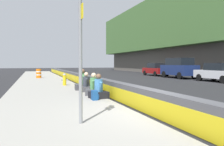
% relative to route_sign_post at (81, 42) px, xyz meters
% --- Properties ---
extents(ground_plane, '(160.00, 160.00, 0.00)m').
position_rel_route_sign_post_xyz_m(ground_plane, '(0.52, -2.37, -2.21)').
color(ground_plane, '#232326').
rests_on(ground_plane, ground).
extents(sidewalk_strip, '(80.00, 4.40, 0.14)m').
position_rel_route_sign_post_xyz_m(sidewalk_strip, '(0.52, 0.28, -2.14)').
color(sidewalk_strip, gray).
rests_on(sidewalk_strip, ground_plane).
extents(jersey_barrier, '(76.00, 0.45, 0.85)m').
position_rel_route_sign_post_xyz_m(jersey_barrier, '(0.52, -2.37, -1.79)').
color(jersey_barrier, '#47474C').
rests_on(jersey_barrier, ground_plane).
extents(route_sign_post, '(0.44, 0.09, 3.60)m').
position_rel_route_sign_post_xyz_m(route_sign_post, '(0.00, 0.00, 0.00)').
color(route_sign_post, gray).
rests_on(route_sign_post, sidewalk_strip).
extents(fire_hydrant, '(0.26, 0.46, 0.88)m').
position_rel_route_sign_post_xyz_m(fire_hydrant, '(10.19, -0.93, -1.62)').
color(fire_hydrant, gold).
rests_on(fire_hydrant, sidewalk_strip).
extents(seated_person_foreground, '(0.72, 0.82, 1.08)m').
position_rel_route_sign_post_xyz_m(seated_person_foreground, '(3.85, -1.58, -1.73)').
color(seated_person_foreground, black).
rests_on(seated_person_foreground, sidewalk_strip).
extents(seated_person_middle, '(0.87, 0.94, 1.08)m').
position_rel_route_sign_post_xyz_m(seated_person_middle, '(4.86, -1.63, -1.73)').
color(seated_person_middle, '#424247').
rests_on(seated_person_middle, sidewalk_strip).
extents(seated_person_rear, '(0.77, 0.86, 1.05)m').
position_rel_route_sign_post_xyz_m(seated_person_rear, '(6.31, -1.59, -1.74)').
color(seated_person_rear, '#424247').
rests_on(seated_person_rear, sidewalk_strip).
extents(seated_person_far, '(0.82, 0.94, 1.21)m').
position_rel_route_sign_post_xyz_m(seated_person_far, '(7.22, -1.58, -1.69)').
color(seated_person_far, '#424247').
rests_on(seated_person_far, sidewalk_strip).
extents(backpack, '(0.32, 0.28, 0.40)m').
position_rel_route_sign_post_xyz_m(backpack, '(3.42, -1.28, -1.88)').
color(backpack, navy).
rests_on(backpack, sidewalk_strip).
extents(construction_barrel, '(0.54, 0.54, 0.95)m').
position_rel_route_sign_post_xyz_m(construction_barrel, '(19.17, 0.56, -1.59)').
color(construction_barrel, orange).
rests_on(construction_barrel, sidewalk_strip).
extents(parked_car_third, '(4.51, 1.97, 1.71)m').
position_rel_route_sign_post_xyz_m(parked_car_third, '(10.23, -14.66, -1.35)').
color(parked_car_third, silver).
rests_on(parked_car_third, ground_plane).
extents(parked_car_fourth, '(4.85, 2.16, 2.28)m').
position_rel_route_sign_post_xyz_m(parked_car_fourth, '(15.76, -14.43, -1.03)').
color(parked_car_fourth, navy).
rests_on(parked_car_fourth, ground_plane).
extents(parked_car_midline, '(4.51, 1.98, 1.71)m').
position_rel_route_sign_post_xyz_m(parked_car_midline, '(21.19, -14.67, -1.35)').
color(parked_car_midline, maroon).
rests_on(parked_car_midline, ground_plane).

